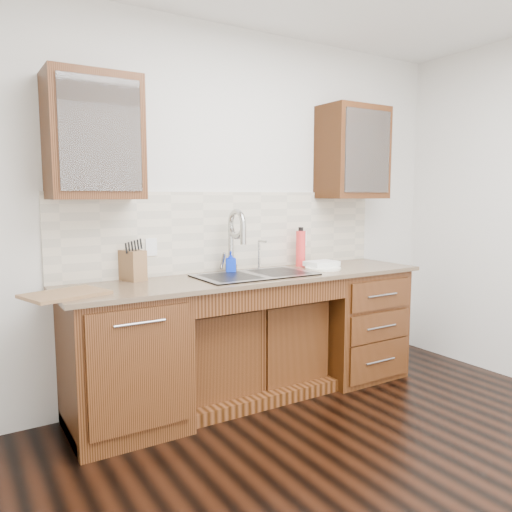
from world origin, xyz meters
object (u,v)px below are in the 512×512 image
soap_bottle (231,262)px  water_bottle (301,249)px  plate (323,268)px  cutting_board (65,294)px  knife_block (132,265)px

soap_bottle → water_bottle: water_bottle is taller
plate → cutting_board: size_ratio=0.64×
knife_block → cutting_board: knife_block is taller
soap_bottle → knife_block: knife_block is taller
soap_bottle → knife_block: (-0.72, 0.06, 0.02)m
soap_bottle → knife_block: bearing=-160.5°
water_bottle → knife_block: bearing=177.9°
soap_bottle → plate: size_ratio=0.57×
water_bottle → knife_block: 1.36m
water_bottle → plate: (0.05, -0.22, -0.13)m
water_bottle → cutting_board: 1.88m
water_bottle → soap_bottle: bearing=-179.5°
water_bottle → plate: water_bottle is taller
knife_block → cutting_board: (-0.49, -0.32, -0.09)m
soap_bottle → cutting_board: bearing=-143.8°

